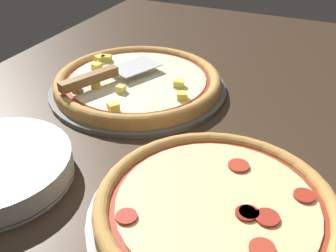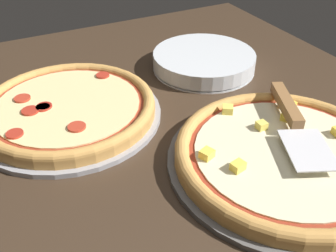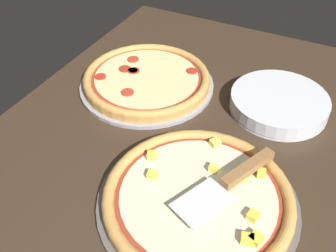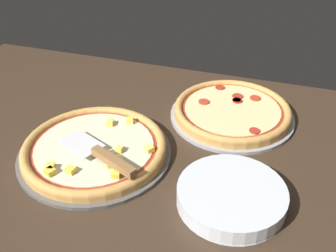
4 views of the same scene
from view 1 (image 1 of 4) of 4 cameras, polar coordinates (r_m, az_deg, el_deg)
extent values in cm
cube|color=#38281C|center=(86.78, -0.85, 2.31)|extent=(147.90, 96.95, 3.60)
cylinder|color=#565451|center=(91.38, -4.33, 5.51)|extent=(40.43, 40.43, 1.00)
cylinder|color=#C68E47|center=(90.80, -4.37, 6.23)|extent=(38.01, 38.01, 1.60)
torus|color=#C68E47|center=(90.45, -4.39, 6.69)|extent=(38.01, 38.01, 2.51)
cylinder|color=maroon|center=(90.42, -4.39, 6.73)|extent=(33.03, 33.03, 0.15)
cylinder|color=beige|center=(90.37, -4.39, 6.80)|extent=(31.16, 31.16, 0.40)
cube|color=yellow|center=(87.00, -13.25, 5.59)|extent=(2.38, 2.23, 1.41)
cube|color=yellow|center=(100.20, -9.85, 9.65)|extent=(2.80, 2.82, 1.41)
cube|color=#F9E05B|center=(77.87, -7.96, 2.83)|extent=(2.79, 2.80, 1.41)
cube|color=yellow|center=(95.84, -10.27, 8.52)|extent=(2.43, 2.33, 1.41)
cube|color=#F9E05B|center=(84.42, -6.87, 5.40)|extent=(1.73, 1.75, 1.41)
cube|color=yellow|center=(87.21, -10.47, 6.00)|extent=(2.75, 2.79, 1.41)
cube|color=#F4D64C|center=(81.14, 2.06, 4.44)|extent=(2.55, 2.68, 1.41)
cube|color=yellow|center=(100.09, -8.93, 9.71)|extent=(2.45, 2.67, 1.41)
cube|color=#F4D64C|center=(86.05, 1.58, 6.18)|extent=(2.18, 2.52, 1.41)
cylinder|color=#939399|center=(58.47, 6.93, -12.83)|extent=(37.16, 37.16, 1.00)
cylinder|color=#C68E47|center=(57.48, 7.02, -11.83)|extent=(34.93, 34.93, 1.85)
torus|color=#C68E47|center=(56.84, 7.08, -11.16)|extent=(34.93, 34.93, 2.32)
cylinder|color=maroon|center=(56.79, 7.09, -11.11)|extent=(30.36, 30.36, 0.15)
cylinder|color=beige|center=(56.70, 7.10, -11.02)|extent=(28.64, 28.64, 0.40)
cylinder|color=#B73823|center=(63.00, 10.21, -5.68)|extent=(3.34, 3.34, 0.40)
cylinder|color=#AD2D1E|center=(54.15, -6.06, -12.92)|extent=(2.97, 2.97, 0.40)
cylinder|color=#AD2D1E|center=(60.00, 19.16, -9.54)|extent=(3.07, 3.07, 0.40)
cylinder|color=#AD2D1E|center=(55.34, 14.18, -12.75)|extent=(3.35, 3.35, 0.40)
cylinder|color=#AD2D1E|center=(55.46, 11.67, -12.20)|extent=(2.78, 2.78, 0.40)
cylinder|color=maroon|center=(55.29, 11.26, -12.31)|extent=(2.99, 2.99, 0.40)
cylinder|color=#B73823|center=(51.56, 13.50, -16.90)|extent=(3.27, 3.27, 0.40)
cube|color=silver|center=(92.47, -4.78, 8.59)|extent=(12.88, 11.01, 0.24)
cube|color=olive|center=(85.93, -11.37, 6.75)|extent=(13.57, 7.65, 2.00)
camera|label=2|loc=(1.08, 29.39, 30.55)|focal=42.00mm
camera|label=3|loc=(1.33, -1.90, 42.00)|focal=42.00mm
camera|label=4|loc=(1.17, -62.39, 29.77)|focal=42.00mm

